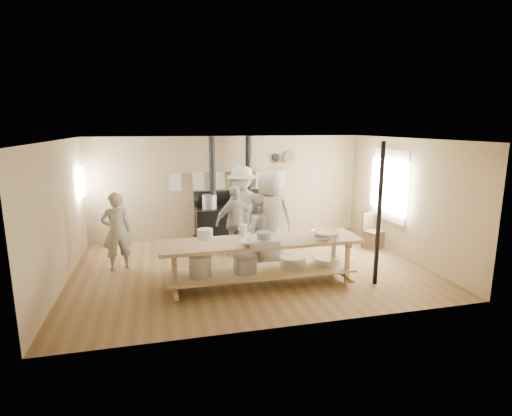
% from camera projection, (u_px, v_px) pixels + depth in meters
% --- Properties ---
extents(ground, '(7.00, 7.00, 0.00)m').
position_uv_depth(ground, '(250.00, 268.00, 8.17)').
color(ground, brown).
rests_on(ground, ground).
extents(room_shell, '(7.00, 7.00, 7.00)m').
position_uv_depth(room_shell, '(250.00, 190.00, 7.84)').
color(room_shell, tan).
rests_on(room_shell, ground).
extents(window_right, '(0.09, 1.50, 1.65)m').
position_uv_depth(window_right, '(390.00, 185.00, 9.24)').
color(window_right, beige).
rests_on(window_right, ground).
extents(left_opening, '(0.00, 0.90, 0.90)m').
position_uv_depth(left_opening, '(81.00, 183.00, 8.95)').
color(left_opening, white).
rests_on(left_opening, ground).
extents(stove, '(1.90, 0.75, 2.60)m').
position_uv_depth(stove, '(231.00, 220.00, 10.08)').
color(stove, black).
rests_on(stove, ground).
extents(towel_rail, '(3.00, 0.04, 0.47)m').
position_uv_depth(towel_rail, '(229.00, 177.00, 10.14)').
color(towel_rail, tan).
rests_on(towel_rail, ground).
extents(back_wall_shelf, '(0.63, 0.14, 0.32)m').
position_uv_depth(back_wall_shelf, '(284.00, 159.00, 10.42)').
color(back_wall_shelf, tan).
rests_on(back_wall_shelf, ground).
extents(prep_table, '(3.60, 0.90, 0.85)m').
position_uv_depth(prep_table, '(261.00, 258.00, 7.21)').
color(prep_table, tan).
rests_on(prep_table, ground).
extents(support_post, '(0.08, 0.08, 2.60)m').
position_uv_depth(support_post, '(379.00, 215.00, 7.10)').
color(support_post, black).
rests_on(support_post, ground).
extents(cook_far_left, '(0.66, 0.52, 1.59)m').
position_uv_depth(cook_far_left, '(117.00, 231.00, 7.94)').
color(cook_far_left, '#AAA796').
rests_on(cook_far_left, ground).
extents(cook_left, '(0.82, 0.68, 1.53)m').
position_uv_depth(cook_left, '(255.00, 230.00, 8.12)').
color(cook_left, '#AAA796').
rests_on(cook_left, ground).
extents(cook_center, '(1.10, 0.85, 2.00)m').
position_uv_depth(cook_center, '(269.00, 218.00, 8.20)').
color(cook_center, '#AAA796').
rests_on(cook_center, ground).
extents(cook_right, '(0.99, 0.58, 1.58)m').
position_uv_depth(cook_right, '(236.00, 221.00, 8.79)').
color(cook_right, '#AAA796').
rests_on(cook_right, ground).
extents(cook_by_window, '(1.45, 1.32, 1.95)m').
position_uv_depth(cook_by_window, '(242.00, 208.00, 9.26)').
color(cook_by_window, '#AAA796').
rests_on(cook_by_window, ground).
extents(chair, '(0.50, 0.50, 0.82)m').
position_uv_depth(chair, '(372.00, 238.00, 9.50)').
color(chair, brown).
rests_on(chair, ground).
extents(bowl_white_a, '(0.50, 0.50, 0.09)m').
position_uv_depth(bowl_white_a, '(251.00, 243.00, 6.81)').
color(bowl_white_a, white).
rests_on(bowl_white_a, prep_table).
extents(bowl_steel_a, '(0.48, 0.48, 0.11)m').
position_uv_depth(bowl_steel_a, '(270.00, 242.00, 6.83)').
color(bowl_steel_a, silver).
rests_on(bowl_steel_a, prep_table).
extents(bowl_white_b, '(0.50, 0.50, 0.09)m').
position_uv_depth(bowl_white_b, '(321.00, 232.00, 7.50)').
color(bowl_white_b, white).
rests_on(bowl_white_b, prep_table).
extents(bowl_steel_b, '(0.41, 0.41, 0.09)m').
position_uv_depth(bowl_steel_b, '(323.00, 239.00, 7.06)').
color(bowl_steel_b, silver).
rests_on(bowl_steel_b, prep_table).
extents(roasting_pan, '(0.57, 0.44, 0.11)m').
position_uv_depth(roasting_pan, '(265.00, 242.00, 6.81)').
color(roasting_pan, '#B2B2B7').
rests_on(roasting_pan, prep_table).
extents(mixing_bowl_large, '(0.48, 0.48, 0.14)m').
position_uv_depth(mixing_bowl_large, '(327.00, 235.00, 7.17)').
color(mixing_bowl_large, silver).
rests_on(mixing_bowl_large, prep_table).
extents(bucket_galv, '(0.32, 0.32, 0.24)m').
position_uv_depth(bucket_galv, '(265.00, 239.00, 6.80)').
color(bucket_galv, gray).
rests_on(bucket_galv, prep_table).
extents(deep_bowl_enamel, '(0.37, 0.37, 0.18)m').
position_uv_depth(deep_bowl_enamel, '(205.00, 234.00, 7.21)').
color(deep_bowl_enamel, white).
rests_on(deep_bowl_enamel, prep_table).
extents(pitcher, '(0.15, 0.15, 0.22)m').
position_uv_depth(pitcher, '(243.00, 230.00, 7.37)').
color(pitcher, white).
rests_on(pitcher, prep_table).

